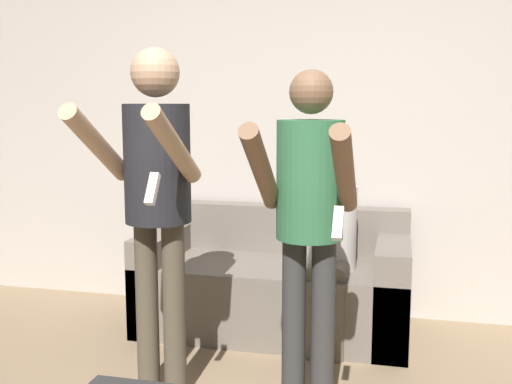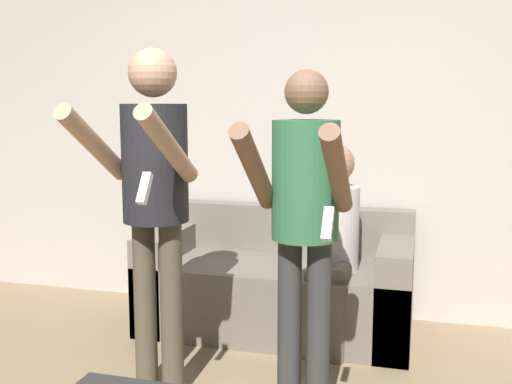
# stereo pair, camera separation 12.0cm
# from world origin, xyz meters

# --- Properties ---
(wall_back) EXTENTS (6.40, 0.06, 2.70)m
(wall_back) POSITION_xyz_m (0.00, 2.19, 1.35)
(wall_back) COLOR beige
(wall_back) RESTS_ON ground_plane
(couch) EXTENTS (1.66, 0.77, 0.76)m
(couch) POSITION_xyz_m (-0.23, 1.77, 0.28)
(couch) COLOR slate
(couch) RESTS_ON ground_plane
(person_standing_left) EXTENTS (0.43, 0.68, 1.68)m
(person_standing_left) POSITION_xyz_m (-0.59, 0.75, 1.05)
(person_standing_left) COLOR brown
(person_standing_left) RESTS_ON ground_plane
(person_standing_right) EXTENTS (0.42, 0.65, 1.57)m
(person_standing_right) POSITION_xyz_m (0.13, 0.75, 0.97)
(person_standing_right) COLOR #383838
(person_standing_right) RESTS_ON ground_plane
(person_seated) EXTENTS (0.30, 0.52, 1.19)m
(person_seated) POSITION_xyz_m (0.14, 1.63, 0.66)
(person_seated) COLOR #6B6051
(person_seated) RESTS_ON ground_plane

